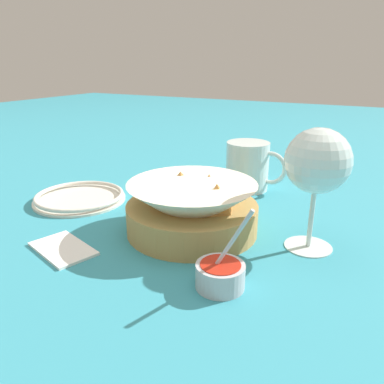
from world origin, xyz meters
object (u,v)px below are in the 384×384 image
side_plate (80,197)px  wine_glass (317,164)px  beer_mug (248,168)px  sauce_cup (220,274)px  food_basket (192,209)px

side_plate → wine_glass: bearing=2.2°
side_plate → beer_mug: bearing=40.3°
wine_glass → sauce_cup: bearing=-114.9°
sauce_cup → food_basket: bearing=130.3°
wine_glass → beer_mug: wine_glass is taller
food_basket → wine_glass: size_ratio=1.18×
food_basket → sauce_cup: (0.11, -0.12, -0.02)m
food_basket → beer_mug: size_ratio=1.62×
food_basket → sauce_cup: bearing=-49.7°
food_basket → side_plate: bearing=176.8°
beer_mug → side_plate: (-0.26, -0.22, -0.04)m
wine_glass → beer_mug: bearing=129.9°
food_basket → sauce_cup: sauce_cup is taller
food_basket → side_plate: size_ratio=1.18×
food_basket → sauce_cup: size_ratio=1.92×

